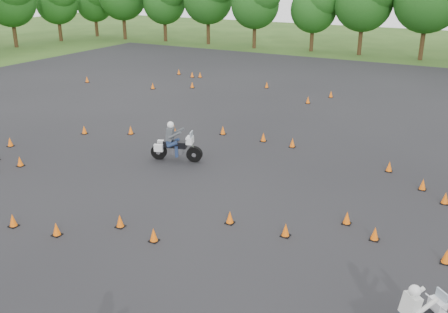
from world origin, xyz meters
TOP-DOWN VIEW (x-y plane):
  - ground at (0.00, 0.00)m, footprint 140.00×140.00m
  - asphalt_pad at (0.00, 6.00)m, footprint 62.00×62.00m
  - treeline at (2.34, 35.28)m, footprint 87.15×32.19m
  - traffic_cones at (-0.16, 5.60)m, footprint 35.69×32.57m
  - rider_grey at (-3.24, 5.33)m, footprint 2.59×1.42m
  - rider_white at (8.50, -2.35)m, footprint 1.96×2.13m

SIDE VIEW (x-z plane):
  - ground at x=0.00m, z-range 0.00..0.00m
  - asphalt_pad at x=0.00m, z-range 0.01..0.01m
  - traffic_cones at x=-0.16m, z-range 0.01..0.46m
  - rider_white at x=8.50m, z-range 0.00..1.72m
  - rider_grey at x=-3.24m, z-range 0.00..1.92m
  - treeline at x=2.34m, z-range -0.81..10.04m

